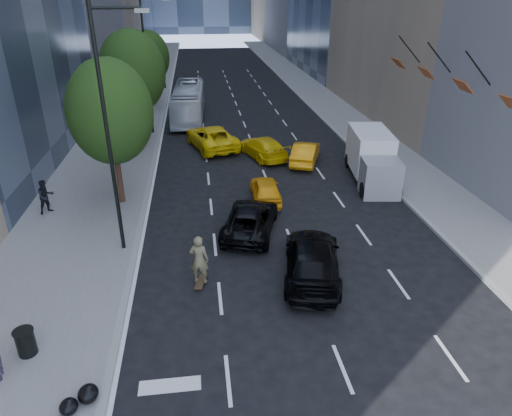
{
  "coord_description": "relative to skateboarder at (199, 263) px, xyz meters",
  "views": [
    {
      "loc": [
        -2.97,
        -13.97,
        10.45
      ],
      "look_at": [
        -0.59,
        4.23,
        1.6
      ],
      "focal_mm": 32.0,
      "sensor_mm": 36.0,
      "label": 1
    }
  ],
  "objects": [
    {
      "name": "facade_flags",
      "position": [
        13.84,
        9.04,
        5.18
      ],
      "size": [
        1.85,
        13.3,
        2.05
      ],
      "color": "black",
      "rests_on": "ground"
    },
    {
      "name": "tree_far",
      "position": [
        -4.0,
        31.04,
        3.62
      ],
      "size": [
        3.9,
        3.9,
        6.92
      ],
      "color": "#321C13",
      "rests_on": "sidewalk_left"
    },
    {
      "name": "garbage_bags",
      "position": [
        -3.36,
        -5.47,
        -0.63
      ],
      "size": [
        0.97,
        0.94,
        0.48
      ],
      "color": "black",
      "rests_on": "sidewalk_left"
    },
    {
      "name": "sidewalk_right",
      "position": [
        13.2,
        29.04,
        -0.93
      ],
      "size": [
        4.0,
        120.0,
        0.15
      ],
      "primitive_type": "cube",
      "color": "slate",
      "rests_on": "ground"
    },
    {
      "name": "pedestrian_a",
      "position": [
        -7.55,
        7.16,
        0.02
      ],
      "size": [
        1.07,
        1.05,
        1.74
      ],
      "primitive_type": "imported",
      "rotation": [
        0.0,
        0.0,
        0.72
      ],
      "color": "black",
      "rests_on": "sidewalk_left"
    },
    {
      "name": "ground",
      "position": [
        3.2,
        -0.96,
        -1.0
      ],
      "size": [
        160.0,
        160.0,
        0.0
      ],
      "primitive_type": "plane",
      "color": "black",
      "rests_on": "ground"
    },
    {
      "name": "taxi_a",
      "position": [
        3.7,
        7.51,
        -0.37
      ],
      "size": [
        1.61,
        3.75,
        1.26
      ],
      "primitive_type": "imported",
      "rotation": [
        0.0,
        0.0,
        3.11
      ],
      "color": "#FEA90D",
      "rests_on": "ground"
    },
    {
      "name": "sidewalk_left",
      "position": [
        -5.8,
        29.04,
        -0.93
      ],
      "size": [
        6.0,
        120.0,
        0.15
      ],
      "primitive_type": "cube",
      "color": "slate",
      "rests_on": "ground"
    },
    {
      "name": "taxi_d",
      "position": [
        4.55,
        14.54,
        -0.31
      ],
      "size": [
        3.35,
        5.18,
        1.4
      ],
      "primitive_type": "imported",
      "rotation": [
        0.0,
        0.0,
        3.46
      ],
      "color": "yellow",
      "rests_on": "ground"
    },
    {
      "name": "tree_mid",
      "position": [
        -4.0,
        18.04,
        4.31
      ],
      "size": [
        4.5,
        4.5,
        7.99
      ],
      "color": "#321C13",
      "rests_on": "sidewalk_left"
    },
    {
      "name": "lamp_far",
      "position": [
        -3.12,
        21.04,
        4.81
      ],
      "size": [
        2.13,
        0.22,
        10.0
      ],
      "color": "black",
      "rests_on": "sidewalk_left"
    },
    {
      "name": "skateboarder",
      "position": [
        0.0,
        0.0,
        0.0
      ],
      "size": [
        0.83,
        0.65,
        2.01
      ],
      "primitive_type": "imported",
      "rotation": [
        0.0,
        0.0,
        2.89
      ],
      "color": "#6C6443",
      "rests_on": "ground"
    },
    {
      "name": "taxi_c",
      "position": [
        1.2,
        17.0,
        -0.21
      ],
      "size": [
        4.1,
        6.25,
        1.6
      ],
      "primitive_type": "imported",
      "rotation": [
        0.0,
        0.0,
        3.41
      ],
      "color": "yellow",
      "rests_on": "ground"
    },
    {
      "name": "black_sedan_mercedes",
      "position": [
        4.44,
        0.04,
        -0.24
      ],
      "size": [
        3.27,
        5.64,
        1.54
      ],
      "primitive_type": "imported",
      "rotation": [
        0.0,
        0.0,
        2.92
      ],
      "color": "black",
      "rests_on": "ground"
    },
    {
      "name": "city_bus",
      "position": [
        -0.45,
        25.65,
        0.46
      ],
      "size": [
        2.96,
        10.61,
        2.93
      ],
      "primitive_type": "imported",
      "rotation": [
        0.0,
        0.0,
        -0.05
      ],
      "color": "white",
      "rests_on": "ground"
    },
    {
      "name": "taxi_b",
      "position": [
        7.19,
        13.04,
        -0.31
      ],
      "size": [
        2.9,
        4.47,
        1.39
      ],
      "primitive_type": "imported",
      "rotation": [
        0.0,
        0.0,
        2.77
      ],
      "color": "orange",
      "rests_on": "ground"
    },
    {
      "name": "traffic_signal",
      "position": [
        -3.2,
        39.04,
        3.23
      ],
      "size": [
        2.48,
        0.53,
        5.2
      ],
      "color": "black",
      "rests_on": "sidewalk_left"
    },
    {
      "name": "pedestrian_b",
      "position": [
        -4.25,
        17.04,
        0.06
      ],
      "size": [
        1.16,
        0.78,
        1.82
      ],
      "primitive_type": "imported",
      "rotation": [
        0.0,
        0.0,
        2.8
      ],
      "color": "black",
      "rests_on": "sidewalk_left"
    },
    {
      "name": "tree_near",
      "position": [
        -4.0,
        8.04,
        3.97
      ],
      "size": [
        4.2,
        4.2,
        7.46
      ],
      "color": "#321C13",
      "rests_on": "sidewalk_left"
    },
    {
      "name": "lamp_near",
      "position": [
        -3.12,
        3.04,
        4.81
      ],
      "size": [
        2.13,
        0.22,
        10.0
      ],
      "color": "black",
      "rests_on": "sidewalk_left"
    },
    {
      "name": "trash_can",
      "position": [
        -5.42,
        -3.22,
        -0.43
      ],
      "size": [
        0.57,
        0.57,
        0.86
      ],
      "primitive_type": "cylinder",
      "color": "black",
      "rests_on": "sidewalk_left"
    },
    {
      "name": "black_sedan_lincoln",
      "position": [
        2.44,
        4.04,
        -0.34
      ],
      "size": [
        3.46,
        5.19,
        1.32
      ],
      "primitive_type": "imported",
      "rotation": [
        0.0,
        0.0,
        2.85
      ],
      "color": "black",
      "rests_on": "ground"
    },
    {
      "name": "box_truck",
      "position": [
        10.38,
        9.54,
        0.44
      ],
      "size": [
        2.92,
        6.16,
        2.83
      ],
      "rotation": [
        0.0,
        0.0,
        -0.14
      ],
      "color": "white",
      "rests_on": "ground"
    }
  ]
}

